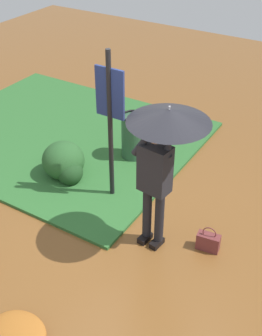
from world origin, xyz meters
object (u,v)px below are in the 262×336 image
at_px(person_with_umbrella, 162,144).
at_px(handbag, 208,242).
at_px(info_sign_post, 110,111).
at_px(trash_bin, 133,137).

relative_size(person_with_umbrella, handbag, 5.53).
bearing_deg(info_sign_post, handbag, -10.23).
distance_m(info_sign_post, handbag, 2.17).
bearing_deg(person_with_umbrella, trash_bin, 130.28).
distance_m(handbag, trash_bin, 2.42).
height_order(person_with_umbrella, handbag, person_with_umbrella).
xyz_separation_m(info_sign_post, trash_bin, (-0.27, 1.06, -1.03)).
bearing_deg(trash_bin, handbag, -34.67).
xyz_separation_m(person_with_umbrella, info_sign_post, (-1.09, 0.55, -0.11)).
bearing_deg(handbag, person_with_umbrella, -158.50).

